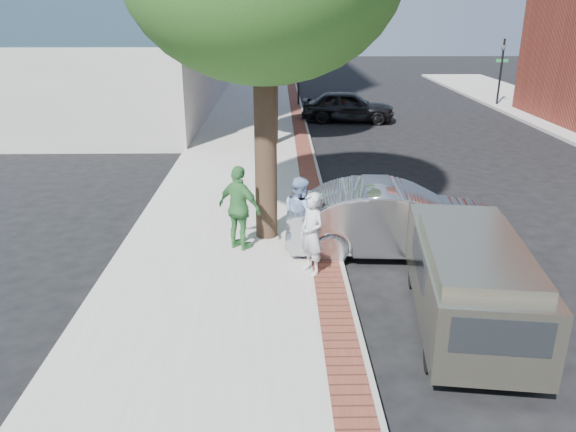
{
  "coord_description": "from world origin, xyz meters",
  "views": [
    {
      "loc": [
        -0.32,
        -10.78,
        5.31
      ],
      "look_at": [
        -0.11,
        0.39,
        1.2
      ],
      "focal_mm": 35.0,
      "sensor_mm": 36.0,
      "label": 1
    }
  ],
  "objects_px": {
    "bg_car": "(348,106)",
    "person_gray": "(312,234)",
    "person_green": "(240,208)",
    "van": "(468,276)",
    "parking_meter": "(319,213)",
    "person_officer": "(300,215)",
    "sedan_silver": "(396,220)"
  },
  "relations": [
    {
      "from": "person_green",
      "to": "van",
      "type": "bearing_deg",
      "value": 178.52
    },
    {
      "from": "person_gray",
      "to": "person_officer",
      "type": "distance_m",
      "value": 1.12
    },
    {
      "from": "parking_meter",
      "to": "person_green",
      "type": "distance_m",
      "value": 1.84
    },
    {
      "from": "person_officer",
      "to": "sedan_silver",
      "type": "distance_m",
      "value": 2.21
    },
    {
      "from": "person_officer",
      "to": "bg_car",
      "type": "xyz_separation_m",
      "value": [
        3.05,
        16.48,
        -0.25
      ]
    },
    {
      "from": "parking_meter",
      "to": "person_gray",
      "type": "height_order",
      "value": "person_gray"
    },
    {
      "from": "person_officer",
      "to": "bg_car",
      "type": "distance_m",
      "value": 16.76
    },
    {
      "from": "parking_meter",
      "to": "person_officer",
      "type": "xyz_separation_m",
      "value": [
        -0.39,
        0.38,
        -0.18
      ]
    },
    {
      "from": "sedan_silver",
      "to": "person_green",
      "type": "bearing_deg",
      "value": 92.85
    },
    {
      "from": "parking_meter",
      "to": "van",
      "type": "height_order",
      "value": "van"
    },
    {
      "from": "sedan_silver",
      "to": "bg_car",
      "type": "distance_m",
      "value": 16.31
    },
    {
      "from": "parking_meter",
      "to": "person_green",
      "type": "height_order",
      "value": "person_green"
    },
    {
      "from": "sedan_silver",
      "to": "van",
      "type": "relative_size",
      "value": 1.05
    },
    {
      "from": "person_gray",
      "to": "parking_meter",
      "type": "bearing_deg",
      "value": 131.86
    },
    {
      "from": "person_gray",
      "to": "bg_car",
      "type": "relative_size",
      "value": 0.38
    },
    {
      "from": "person_green",
      "to": "van",
      "type": "relative_size",
      "value": 0.41
    },
    {
      "from": "sedan_silver",
      "to": "van",
      "type": "distance_m",
      "value": 3.13
    },
    {
      "from": "parking_meter",
      "to": "van",
      "type": "distance_m",
      "value": 3.51
    },
    {
      "from": "person_green",
      "to": "sedan_silver",
      "type": "height_order",
      "value": "person_green"
    },
    {
      "from": "bg_car",
      "to": "van",
      "type": "xyz_separation_m",
      "value": [
        -0.2,
        -19.35,
        0.14
      ]
    },
    {
      "from": "person_officer",
      "to": "sedan_silver",
      "type": "height_order",
      "value": "person_officer"
    },
    {
      "from": "person_gray",
      "to": "bg_car",
      "type": "height_order",
      "value": "person_gray"
    },
    {
      "from": "parking_meter",
      "to": "person_green",
      "type": "xyz_separation_m",
      "value": [
        -1.75,
        0.58,
        -0.08
      ]
    },
    {
      "from": "parking_meter",
      "to": "person_officer",
      "type": "bearing_deg",
      "value": 135.27
    },
    {
      "from": "person_green",
      "to": "bg_car",
      "type": "height_order",
      "value": "person_green"
    },
    {
      "from": "person_gray",
      "to": "sedan_silver",
      "type": "relative_size",
      "value": 0.35
    },
    {
      "from": "person_green",
      "to": "van",
      "type": "xyz_separation_m",
      "value": [
        4.2,
        -3.07,
        -0.21
      ]
    },
    {
      "from": "person_officer",
      "to": "van",
      "type": "distance_m",
      "value": 4.05
    },
    {
      "from": "bg_car",
      "to": "van",
      "type": "distance_m",
      "value": 19.35
    },
    {
      "from": "parking_meter",
      "to": "bg_car",
      "type": "height_order",
      "value": "parking_meter"
    },
    {
      "from": "bg_car",
      "to": "person_gray",
      "type": "bearing_deg",
      "value": 178.05
    },
    {
      "from": "person_gray",
      "to": "van",
      "type": "distance_m",
      "value": 3.19
    }
  ]
}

